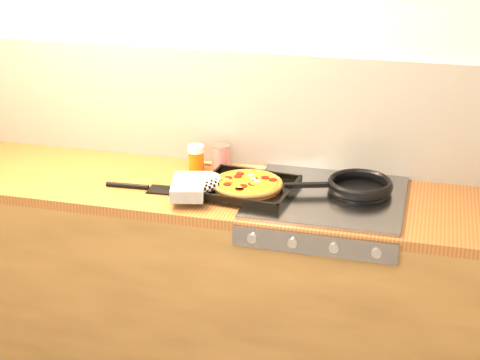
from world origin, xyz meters
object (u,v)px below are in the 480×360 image
(frying_pan, at_px, (358,186))
(tomato_can, at_px, (221,157))
(juice_glass, at_px, (196,158))
(pizza_on_tray, at_px, (232,185))

(frying_pan, bearing_deg, tomato_can, 168.05)
(frying_pan, relative_size, tomato_can, 3.95)
(juice_glass, bearing_deg, tomato_can, 23.08)
(frying_pan, xyz_separation_m, juice_glass, (-0.70, 0.09, 0.02))
(pizza_on_tray, xyz_separation_m, frying_pan, (0.49, 0.12, -0.00))
(tomato_can, distance_m, juice_glass, 0.11)
(pizza_on_tray, distance_m, frying_pan, 0.50)
(tomato_can, relative_size, juice_glass, 0.99)
(tomato_can, bearing_deg, frying_pan, -11.95)
(frying_pan, distance_m, tomato_can, 0.62)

